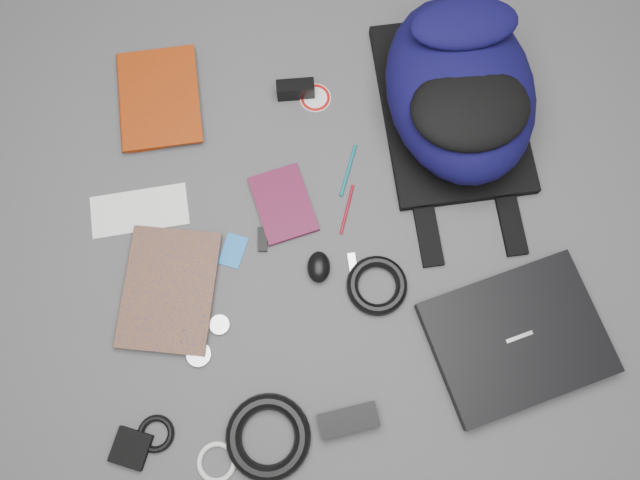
{
  "coord_description": "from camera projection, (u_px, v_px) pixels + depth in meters",
  "views": [
    {
      "loc": [
        -0.03,
        -0.37,
        1.44
      ],
      "look_at": [
        0.0,
        0.0,
        0.02
      ],
      "focal_mm": 35.0,
      "sensor_mm": 36.0,
      "label": 1
    }
  ],
  "objects": [
    {
      "name": "pen_red",
      "position": [
        347.0,
        209.0,
        1.5
      ],
      "size": [
        0.05,
        0.12,
        0.01
      ],
      "primitive_type": "cylinder",
      "rotation": [
        1.57,
        0.0,
        -0.34
      ],
      "color": "maroon",
      "rests_on": "ground"
    },
    {
      "name": "id_badge",
      "position": [
        233.0,
        251.0,
        1.48
      ],
      "size": [
        0.08,
        0.09,
        0.0
      ],
      "primitive_type": "cube",
      "rotation": [
        0.0,
        0.0,
        -0.38
      ],
      "color": "blue",
      "rests_on": "ground"
    },
    {
      "name": "cable_coil",
      "position": [
        377.0,
        285.0,
        1.45
      ],
      "size": [
        0.14,
        0.14,
        0.03
      ],
      "primitive_type": "torus",
      "rotation": [
        0.0,
        0.0,
        -0.01
      ],
      "color": "black",
      "rests_on": "ground"
    },
    {
      "name": "power_cord_coil",
      "position": [
        268.0,
        437.0,
        1.36
      ],
      "size": [
        0.19,
        0.19,
        0.04
      ],
      "primitive_type": "torus",
      "rotation": [
        0.0,
        0.0,
        -0.04
      ],
      "color": "black",
      "rests_on": "ground"
    },
    {
      "name": "laptop",
      "position": [
        517.0,
        338.0,
        1.41
      ],
      "size": [
        0.44,
        0.38,
        0.04
      ],
      "primitive_type": "cube",
      "rotation": [
        0.0,
        0.0,
        0.25
      ],
      "color": "black",
      "rests_on": "ground"
    },
    {
      "name": "dvd_case",
      "position": [
        283.0,
        204.0,
        1.5
      ],
      "size": [
        0.16,
        0.2,
        0.01
      ],
      "primitive_type": "cube",
      "rotation": [
        0.0,
        0.0,
        0.23
      ],
      "color": "#460D26",
      "rests_on": "ground"
    },
    {
      "name": "usb_silver",
      "position": [
        352.0,
        263.0,
        1.47
      ],
      "size": [
        0.02,
        0.05,
        0.01
      ],
      "primitive_type": "cube",
      "rotation": [
        0.0,
        0.0,
        0.04
      ],
      "color": "silver",
      "rests_on": "ground"
    },
    {
      "name": "mouse",
      "position": [
        319.0,
        267.0,
        1.45
      ],
      "size": [
        0.06,
        0.08,
        0.04
      ],
      "primitive_type": "ellipsoid",
      "rotation": [
        0.0,
        0.0,
        -0.11
      ],
      "color": "black",
      "rests_on": "ground"
    },
    {
      "name": "envelope",
      "position": [
        140.0,
        211.0,
        1.51
      ],
      "size": [
        0.24,
        0.12,
        0.0
      ],
      "primitive_type": "cube",
      "rotation": [
        0.0,
        0.0,
        0.07
      ],
      "color": "white",
      "rests_on": "ground"
    },
    {
      "name": "textbook_red",
      "position": [
        119.0,
        104.0,
        1.56
      ],
      "size": [
        0.21,
        0.28,
        0.03
      ],
      "primitive_type": "imported",
      "rotation": [
        0.0,
        0.0,
        0.05
      ],
      "color": "maroon",
      "rests_on": "ground"
    },
    {
      "name": "headphone_right",
      "position": [
        220.0,
        325.0,
        1.43
      ],
      "size": [
        0.05,
        0.05,
        0.01
      ],
      "primitive_type": "cylinder",
      "rotation": [
        0.0,
        0.0,
        -0.04
      ],
      "color": "silver",
      "rests_on": "ground"
    },
    {
      "name": "backpack",
      "position": [
        460.0,
        89.0,
        1.47
      ],
      "size": [
        0.39,
        0.55,
        0.22
      ],
      "primitive_type": null,
      "rotation": [
        0.0,
        0.0,
        0.04
      ],
      "color": "black",
      "rests_on": "ground"
    },
    {
      "name": "power_brick",
      "position": [
        348.0,
        420.0,
        1.37
      ],
      "size": [
        0.14,
        0.07,
        0.03
      ],
      "primitive_type": "cube",
      "rotation": [
        0.0,
        0.0,
        0.14
      ],
      "color": "black",
      "rests_on": "ground"
    },
    {
      "name": "ground",
      "position": [
        320.0,
        242.0,
        1.49
      ],
      "size": [
        4.0,
        4.0,
        0.0
      ],
      "primitive_type": "plane",
      "color": "#4F4F51",
      "rests_on": "ground"
    },
    {
      "name": "usb_black",
      "position": [
        263.0,
        239.0,
        1.48
      ],
      "size": [
        0.03,
        0.06,
        0.01
      ],
      "primitive_type": "cube",
      "rotation": [
        0.0,
        0.0,
        -0.06
      ],
      "color": "black",
      "rests_on": "ground"
    },
    {
      "name": "comic_book",
      "position": [
        124.0,
        286.0,
        1.45
      ],
      "size": [
        0.26,
        0.32,
        0.02
      ],
      "primitive_type": "imported",
      "rotation": [
        0.0,
        0.0,
        -0.19
      ],
      "color": "#B9610D",
      "rests_on": "ground"
    },
    {
      "name": "pen_teal",
      "position": [
        348.0,
        170.0,
        1.53
      ],
      "size": [
        0.06,
        0.13,
        0.01
      ],
      "primitive_type": "cylinder",
      "rotation": [
        1.57,
        0.0,
        -0.37
      ],
      "color": "#0C6670",
      "rests_on": "ground"
    },
    {
      "name": "earbud_coil",
      "position": [
        156.0,
        434.0,
        1.37
      ],
      "size": [
        0.1,
        0.1,
        0.02
      ],
      "primitive_type": "torus",
      "rotation": [
        0.0,
        0.0,
        -0.32
      ],
      "color": "black",
      "rests_on": "ground"
    },
    {
      "name": "pouch",
      "position": [
        131.0,
        448.0,
        1.36
      ],
      "size": [
        0.1,
        0.1,
        0.02
      ],
      "primitive_type": "cube",
      "rotation": [
        0.0,
        0.0,
        -0.38
      ],
      "color": "black",
      "rests_on": "ground"
    },
    {
      "name": "sticker_disc",
      "position": [
        315.0,
        98.0,
        1.58
      ],
      "size": [
        0.09,
        0.09,
        0.0
      ],
      "primitive_type": "cylinder",
      "rotation": [
        0.0,
        0.0,
        0.11
      ],
      "color": "white",
      "rests_on": "ground"
    },
    {
      "name": "headphone_left",
      "position": [
        199.0,
        355.0,
        1.41
      ],
      "size": [
        0.07,
        0.07,
        0.01
      ],
      "primitive_type": "cylinder",
      "rotation": [
        0.0,
        0.0,
        -0.2
      ],
      "color": "silver",
      "rests_on": "ground"
    },
    {
      "name": "white_cable_coil",
      "position": [
        217.0,
        462.0,
        1.36
      ],
      "size": [
        0.11,
        0.11,
        0.01
      ],
      "primitive_type": "torus",
      "rotation": [
        0.0,
        0.0,
        0.33
      ],
      "color": "white",
      "rests_on": "ground"
    },
    {
      "name": "compact_camera",
      "position": [
        296.0,
        89.0,
        1.56
      ],
      "size": [
        0.09,
        0.03,
        0.05
      ],
      "primitive_type": "cube",
      "rotation": [
        0.0,
        0.0,
        -0.01
      ],
      "color": "black",
      "rests_on": "ground"
    }
  ]
}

